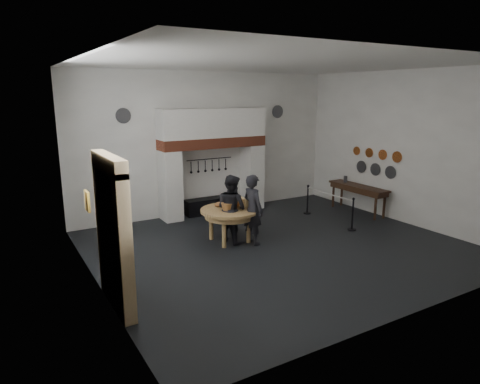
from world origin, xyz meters
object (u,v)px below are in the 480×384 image
visitor_near (253,209)px  side_table (358,186)px  visitor_far (232,209)px  barrier_post_near (353,215)px  work_table (230,210)px  iron_range (213,205)px  barrier_post_far (308,200)px

visitor_near → side_table: 4.62m
visitor_far → barrier_post_near: visitor_far is taller
work_table → visitor_far: 0.09m
iron_range → visitor_far: (-0.85, -2.77, 0.65)m
visitor_far → visitor_near: bearing=-150.2°
work_table → barrier_post_near: size_ratio=1.70×
work_table → side_table: 4.99m
iron_range → side_table: 4.78m
visitor_near → visitor_far: (-0.40, 0.40, -0.02)m
visitor_far → barrier_post_near: 3.59m
side_table → work_table: bearing=-176.3°
work_table → side_table: (4.98, 0.32, 0.03)m
barrier_post_near → barrier_post_far: size_ratio=1.00×
work_table → barrier_post_far: 3.64m
iron_range → barrier_post_far: size_ratio=2.11×
work_table → side_table: bearing=3.7°
barrier_post_far → side_table: bearing=-25.1°
iron_range → barrier_post_far: barrier_post_far is taller
iron_range → side_table: size_ratio=0.86×
visitor_near → work_table: bearing=35.8°
iron_range → side_table: (4.10, -2.39, 0.62)m
barrier_post_far → work_table: bearing=-163.5°
iron_range → side_table: side_table is taller
iron_range → barrier_post_near: size_ratio=2.11×
work_table → visitor_far: bearing=-62.9°
side_table → visitor_near: bearing=-170.3°
visitor_far → barrier_post_far: visitor_far is taller
visitor_near → barrier_post_far: 3.42m
work_table → visitor_near: visitor_near is taller
side_table → barrier_post_near: same height
visitor_far → barrier_post_far: (3.44, 1.09, -0.45)m
side_table → barrier_post_near: 2.03m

